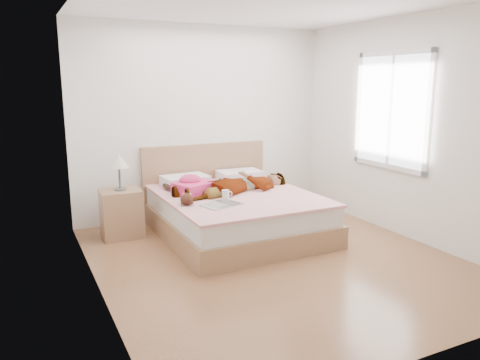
{
  "coord_description": "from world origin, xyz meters",
  "views": [
    {
      "loc": [
        -2.39,
        -4.03,
        1.84
      ],
      "look_at": [
        0.0,
        0.85,
        0.7
      ],
      "focal_mm": 35.0,
      "sensor_mm": 36.0,
      "label": 1
    }
  ],
  "objects_px": {
    "woman": "(236,182)",
    "coffee_mug": "(226,194)",
    "towel": "(193,186)",
    "plush_toy": "(187,199)",
    "nightstand": "(121,209)",
    "phone": "(187,175)",
    "bed": "(233,211)",
    "magazine": "(222,204)"
  },
  "relations": [
    {
      "from": "bed",
      "to": "magazine",
      "type": "bearing_deg",
      "value": -126.9
    },
    {
      "from": "phone",
      "to": "nightstand",
      "type": "distance_m",
      "value": 0.92
    },
    {
      "from": "coffee_mug",
      "to": "nightstand",
      "type": "bearing_deg",
      "value": 147.56
    },
    {
      "from": "nightstand",
      "to": "magazine",
      "type": "bearing_deg",
      "value": -45.83
    },
    {
      "from": "phone",
      "to": "magazine",
      "type": "xyz_separation_m",
      "value": [
        0.06,
        -0.96,
        -0.16
      ]
    },
    {
      "from": "towel",
      "to": "coffee_mug",
      "type": "xyz_separation_m",
      "value": [
        0.26,
        -0.38,
        -0.05
      ]
    },
    {
      "from": "magazine",
      "to": "nightstand",
      "type": "xyz_separation_m",
      "value": [
        -0.91,
        0.94,
        -0.18
      ]
    },
    {
      "from": "phone",
      "to": "woman",
      "type": "bearing_deg",
      "value": -49.53
    },
    {
      "from": "woman",
      "to": "nightstand",
      "type": "relative_size",
      "value": 1.6
    },
    {
      "from": "phone",
      "to": "plush_toy",
      "type": "bearing_deg",
      "value": -120.96
    },
    {
      "from": "towel",
      "to": "nightstand",
      "type": "height_order",
      "value": "nightstand"
    },
    {
      "from": "bed",
      "to": "towel",
      "type": "bearing_deg",
      "value": 163.03
    },
    {
      "from": "plush_toy",
      "to": "nightstand",
      "type": "height_order",
      "value": "nightstand"
    },
    {
      "from": "bed",
      "to": "magazine",
      "type": "distance_m",
      "value": 0.66
    },
    {
      "from": "phone",
      "to": "towel",
      "type": "bearing_deg",
      "value": -107.83
    },
    {
      "from": "bed",
      "to": "nightstand",
      "type": "height_order",
      "value": "nightstand"
    },
    {
      "from": "towel",
      "to": "plush_toy",
      "type": "bearing_deg",
      "value": -118.53
    },
    {
      "from": "phone",
      "to": "towel",
      "type": "distance_m",
      "value": 0.34
    },
    {
      "from": "towel",
      "to": "coffee_mug",
      "type": "relative_size",
      "value": 4.08
    },
    {
      "from": "bed",
      "to": "nightstand",
      "type": "relative_size",
      "value": 2.05
    },
    {
      "from": "nightstand",
      "to": "towel",
      "type": "bearing_deg",
      "value": -20.54
    },
    {
      "from": "phone",
      "to": "towel",
      "type": "xyz_separation_m",
      "value": [
        -0.04,
        -0.33,
        -0.07
      ]
    },
    {
      "from": "magazine",
      "to": "plush_toy",
      "type": "relative_size",
      "value": 2.0
    },
    {
      "from": "magazine",
      "to": "phone",
      "type": "bearing_deg",
      "value": 93.5
    },
    {
      "from": "bed",
      "to": "towel",
      "type": "xyz_separation_m",
      "value": [
        -0.47,
        0.14,
        0.33
      ]
    },
    {
      "from": "woman",
      "to": "phone",
      "type": "distance_m",
      "value": 0.64
    },
    {
      "from": "woman",
      "to": "coffee_mug",
      "type": "bearing_deg",
      "value": -53.34
    },
    {
      "from": "woman",
      "to": "phone",
      "type": "relative_size",
      "value": 18.02
    },
    {
      "from": "phone",
      "to": "bed",
      "type": "distance_m",
      "value": 0.76
    },
    {
      "from": "towel",
      "to": "nightstand",
      "type": "bearing_deg",
      "value": 159.46
    },
    {
      "from": "plush_toy",
      "to": "nightstand",
      "type": "xyz_separation_m",
      "value": [
        -0.57,
        0.75,
        -0.24
      ]
    },
    {
      "from": "woman",
      "to": "plush_toy",
      "type": "xyz_separation_m",
      "value": [
        -0.78,
        -0.38,
        -0.05
      ]
    },
    {
      "from": "bed",
      "to": "coffee_mug",
      "type": "distance_m",
      "value": 0.42
    },
    {
      "from": "phone",
      "to": "magazine",
      "type": "relative_size",
      "value": 0.18
    },
    {
      "from": "woman",
      "to": "magazine",
      "type": "bearing_deg",
      "value": -48.91
    },
    {
      "from": "towel",
      "to": "woman",
      "type": "bearing_deg",
      "value": -7.57
    },
    {
      "from": "phone",
      "to": "nightstand",
      "type": "height_order",
      "value": "nightstand"
    },
    {
      "from": "bed",
      "to": "towel",
      "type": "relative_size",
      "value": 3.8
    },
    {
      "from": "towel",
      "to": "plush_toy",
      "type": "height_order",
      "value": "towel"
    },
    {
      "from": "woman",
      "to": "coffee_mug",
      "type": "distance_m",
      "value": 0.42
    },
    {
      "from": "woman",
      "to": "bed",
      "type": "xyz_separation_m",
      "value": [
        -0.07,
        -0.07,
        -0.35
      ]
    },
    {
      "from": "woman",
      "to": "plush_toy",
      "type": "distance_m",
      "value": 0.87
    }
  ]
}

